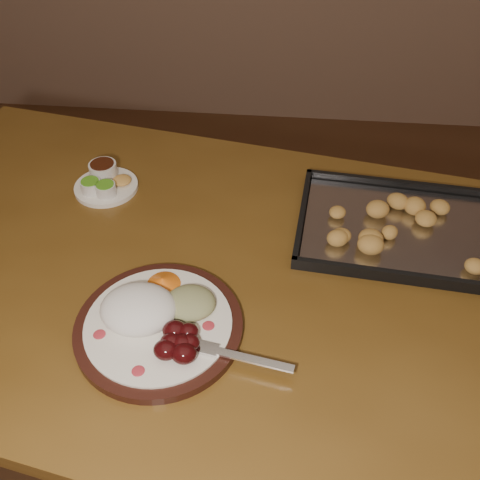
# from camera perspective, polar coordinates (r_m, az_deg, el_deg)

# --- Properties ---
(dining_table) EXTENTS (1.64, 1.16, 0.75)m
(dining_table) POSITION_cam_1_polar(r_m,az_deg,el_deg) (1.14, -3.96, -6.10)
(dining_table) COLOR brown
(dining_table) RESTS_ON ground
(dinner_plate) EXTENTS (0.39, 0.30, 0.07)m
(dinner_plate) POSITION_cam_1_polar(r_m,az_deg,el_deg) (0.96, -8.78, -8.38)
(dinner_plate) COLOR black
(dinner_plate) RESTS_ON dining_table
(condiment_saucer) EXTENTS (0.15, 0.15, 0.05)m
(condiment_saucer) POSITION_cam_1_polar(r_m,az_deg,el_deg) (1.28, -14.26, 6.05)
(condiment_saucer) COLOR white
(condiment_saucer) RESTS_ON dining_table
(baking_tray) EXTENTS (0.44, 0.35, 0.04)m
(baking_tray) POSITION_cam_1_polar(r_m,az_deg,el_deg) (1.18, 16.42, 1.38)
(baking_tray) COLOR black
(baking_tray) RESTS_ON dining_table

